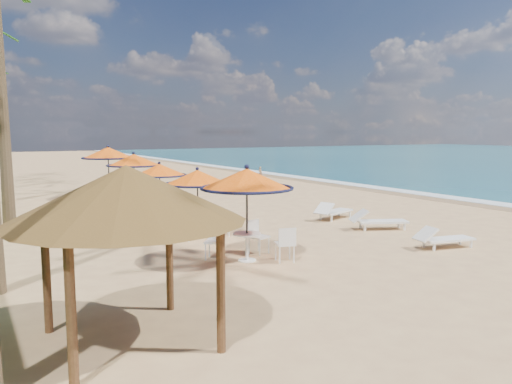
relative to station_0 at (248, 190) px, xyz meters
The scene contains 13 objects.
ground 5.70m from the station_0, ahead, with size 160.00×160.00×0.00m, color tan.
foam_strip 17.84m from the station_0, 34.06° to the left, with size 1.20×140.00×0.04m, color white.
wetsand_band 17.11m from the station_0, 35.76° to the left, with size 1.40×140.00×0.02m, color olive.
station_0 is the anchor object (origin of this frame).
station_1 3.44m from the station_0, 87.91° to the left, with size 2.09×2.09×2.18m.
station_2 7.33m from the station_0, 87.69° to the left, with size 2.06×2.06×2.15m.
station_3 10.26m from the station_0, 89.04° to the left, with size 2.33×2.33×2.43m.
station_4 13.93m from the station_0, 89.70° to the left, with size 2.54×2.59×2.65m.
lounger_near 5.82m from the station_0, 16.77° to the right, with size 1.84×0.92×0.63m.
lounger_mid 6.06m from the station_0, 13.04° to the left, with size 2.00×1.35×0.69m.
lounger_far 6.97m from the station_0, 32.40° to the left, with size 1.98×1.17×0.68m.
palapa 5.30m from the station_0, 139.92° to the right, with size 3.63×3.63×2.77m.
person 22.32m from the station_0, 58.14° to the left, with size 0.33×0.22×0.91m, color #8C6647.
Camera 1 is at (-11.56, -10.77, 3.26)m, focal length 35.00 mm.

